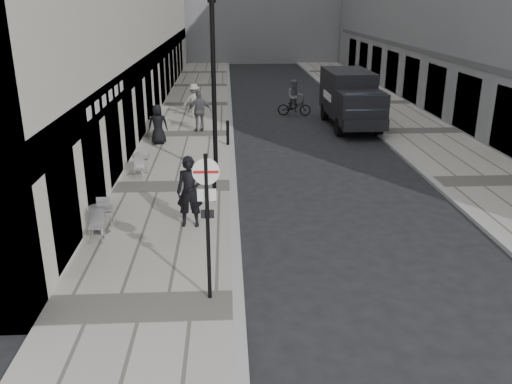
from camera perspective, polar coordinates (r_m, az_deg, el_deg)
sidewalk at (r=25.88m, az=-7.12°, el=6.01°), size 4.00×60.00×0.12m
far_sidewalk at (r=27.39m, az=16.63°, el=6.10°), size 4.00×60.00×0.12m
walking_man at (r=14.91m, az=-6.99°, el=0.01°), size 0.76×0.52×1.99m
sign_post at (r=10.85m, az=-5.16°, el=-1.73°), size 0.54×0.09×3.16m
lamppost at (r=18.76m, az=-4.49°, el=11.87°), size 0.28×0.28×6.20m
bollard_near at (r=16.85m, az=-4.40°, el=0.48°), size 0.12×0.12×0.91m
bollard_far at (r=23.54m, az=-2.99°, el=6.18°), size 0.13×0.13×1.00m
panel_van at (r=27.78m, az=9.91°, el=9.90°), size 2.23×5.80×2.71m
cyclist at (r=30.28m, az=4.06°, el=9.46°), size 1.89×0.87×1.96m
pedestrian_a at (r=26.00m, az=-5.96°, el=8.45°), size 1.22×0.75×1.95m
pedestrian_b at (r=29.25m, az=-6.54°, el=9.52°), size 1.23×0.80×1.79m
pedestrian_c at (r=23.96m, az=-10.29°, el=7.01°), size 0.93×0.70×1.72m
cafe_table_near at (r=15.11m, az=-16.01°, el=-2.61°), size 0.68×1.53×0.87m
cafe_table_mid at (r=19.96m, az=-11.98°, el=3.05°), size 0.64×1.44×0.82m
cafe_table_far at (r=25.70m, az=-10.78°, el=6.79°), size 0.62×1.41×0.80m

